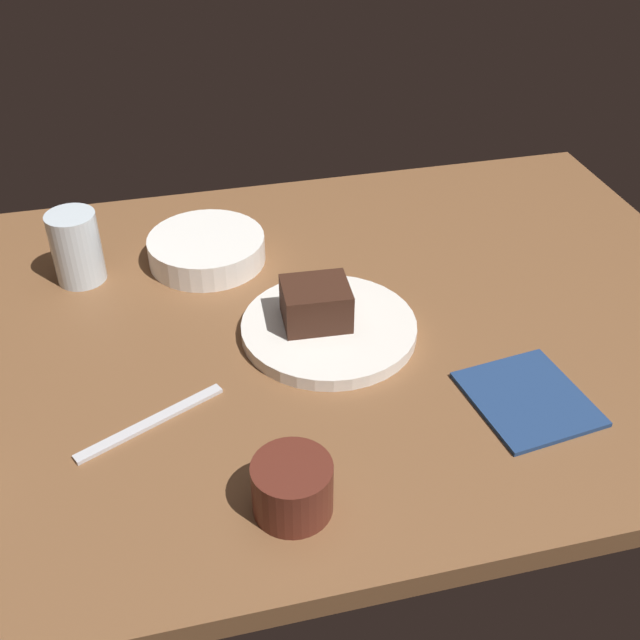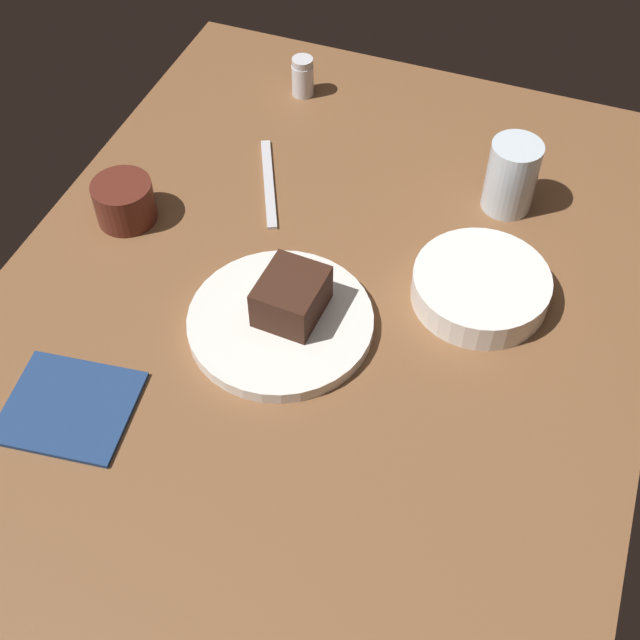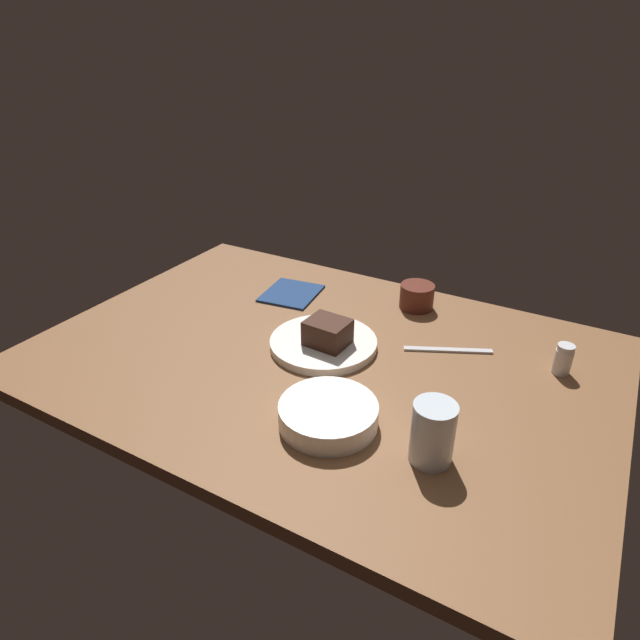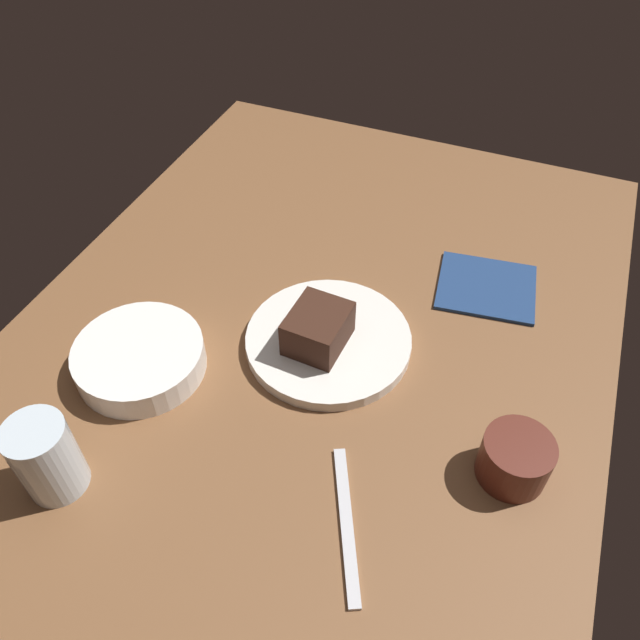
% 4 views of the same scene
% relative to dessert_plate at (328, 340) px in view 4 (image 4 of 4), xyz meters
% --- Properties ---
extents(dining_table, '(1.20, 0.84, 0.03)m').
position_rel_dessert_plate_xyz_m(dining_table, '(0.01, -0.03, -0.02)').
color(dining_table, brown).
rests_on(dining_table, ground).
extents(dessert_plate, '(0.23, 0.23, 0.02)m').
position_rel_dessert_plate_xyz_m(dessert_plate, '(0.00, 0.00, 0.00)').
color(dessert_plate, white).
rests_on(dessert_plate, dining_table).
extents(chocolate_cake_slice, '(0.09, 0.08, 0.06)m').
position_rel_dessert_plate_xyz_m(chocolate_cake_slice, '(0.02, -0.01, 0.04)').
color(chocolate_cake_slice, '#381E14').
rests_on(chocolate_cake_slice, dessert_plate).
extents(water_glass, '(0.07, 0.07, 0.11)m').
position_rel_dessert_plate_xyz_m(water_glass, '(0.32, -0.22, 0.04)').
color(water_glass, silver).
rests_on(water_glass, dining_table).
extents(side_bowl, '(0.18, 0.18, 0.04)m').
position_rel_dessert_plate_xyz_m(side_bowl, '(0.14, -0.22, 0.01)').
color(side_bowl, white).
rests_on(side_bowl, dining_table).
extents(coffee_cup, '(0.08, 0.08, 0.06)m').
position_rel_dessert_plate_xyz_m(coffee_cup, '(0.11, 0.28, 0.02)').
color(coffee_cup, '#562319').
rests_on(coffee_cup, dining_table).
extents(butter_knife, '(0.18, 0.10, 0.01)m').
position_rel_dessert_plate_xyz_m(butter_knife, '(0.24, 0.12, -0.01)').
color(butter_knife, silver).
rests_on(butter_knife, dining_table).
extents(folded_napkin, '(0.15, 0.16, 0.01)m').
position_rel_dessert_plate_xyz_m(folded_napkin, '(-0.20, 0.18, -0.01)').
color(folded_napkin, navy).
rests_on(folded_napkin, dining_table).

